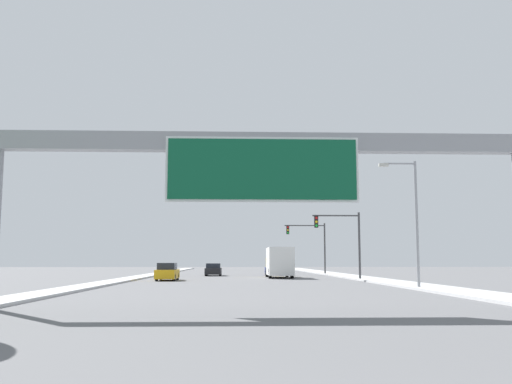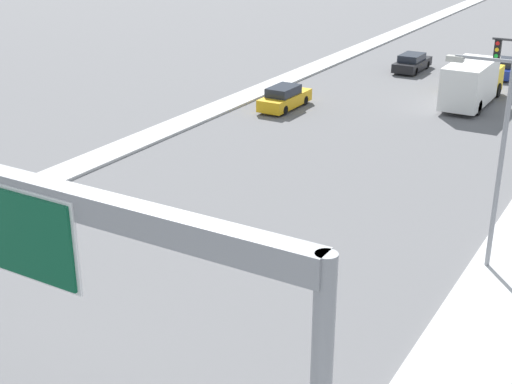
{
  "view_description": "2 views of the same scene",
  "coord_description": "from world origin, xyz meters",
  "px_view_note": "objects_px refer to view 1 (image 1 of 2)",
  "views": [
    {
      "loc": [
        -1.02,
        -3.39,
        1.78
      ],
      "look_at": [
        0.0,
        24.29,
        5.1
      ],
      "focal_mm": 40.0,
      "sensor_mm": 36.0,
      "label": 1
    },
    {
      "loc": [
        14.98,
        6.83,
        12.83
      ],
      "look_at": [
        1.73,
        29.25,
        2.23
      ],
      "focal_mm": 50.0,
      "sensor_mm": 36.0,
      "label": 2
    }
  ],
  "objects_px": {
    "traffic_light_mid_block": "(312,239)",
    "traffic_light_near_intersection": "(344,234)",
    "car_mid_center": "(167,272)",
    "sign_gantry": "(262,164)",
    "car_mid_right": "(213,270)",
    "street_lamp_right": "(412,213)",
    "car_near_right": "(273,269)",
    "truck_box_primary": "(279,262)"
  },
  "relations": [
    {
      "from": "sign_gantry",
      "to": "traffic_light_near_intersection",
      "type": "distance_m",
      "value": 31.39
    },
    {
      "from": "traffic_light_mid_block",
      "to": "street_lamp_right",
      "type": "xyz_separation_m",
      "value": [
        1.43,
        -36.19,
        0.36
      ]
    },
    {
      "from": "traffic_light_near_intersection",
      "to": "truck_box_primary",
      "type": "bearing_deg",
      "value": 127.45
    },
    {
      "from": "traffic_light_mid_block",
      "to": "car_mid_right",
      "type": "bearing_deg",
      "value": -158.62
    },
    {
      "from": "sign_gantry",
      "to": "car_near_right",
      "type": "height_order",
      "value": "sign_gantry"
    },
    {
      "from": "traffic_light_near_intersection",
      "to": "sign_gantry",
      "type": "bearing_deg",
      "value": -106.43
    },
    {
      "from": "car_mid_right",
      "to": "car_mid_center",
      "type": "distance_m",
      "value": 15.86
    },
    {
      "from": "traffic_light_near_intersection",
      "to": "traffic_light_mid_block",
      "type": "relative_size",
      "value": 0.95
    },
    {
      "from": "street_lamp_right",
      "to": "traffic_light_mid_block",
      "type": "bearing_deg",
      "value": 92.26
    },
    {
      "from": "sign_gantry",
      "to": "traffic_light_mid_block",
      "type": "height_order",
      "value": "sign_gantry"
    },
    {
      "from": "traffic_light_mid_block",
      "to": "traffic_light_near_intersection",
      "type": "bearing_deg",
      "value": -89.29
    },
    {
      "from": "truck_box_primary",
      "to": "traffic_light_near_intersection",
      "type": "relative_size",
      "value": 1.32
    },
    {
      "from": "car_mid_center",
      "to": "truck_box_primary",
      "type": "height_order",
      "value": "truck_box_primary"
    },
    {
      "from": "car_mid_right",
      "to": "traffic_light_near_intersection",
      "type": "distance_m",
      "value": 19.94
    },
    {
      "from": "car_mid_center",
      "to": "traffic_light_near_intersection",
      "type": "distance_m",
      "value": 16.23
    },
    {
      "from": "sign_gantry",
      "to": "car_mid_center",
      "type": "bearing_deg",
      "value": 103.19
    },
    {
      "from": "traffic_light_mid_block",
      "to": "street_lamp_right",
      "type": "distance_m",
      "value": 36.22
    },
    {
      "from": "car_mid_center",
      "to": "traffic_light_near_intersection",
      "type": "relative_size",
      "value": 0.77
    },
    {
      "from": "traffic_light_near_intersection",
      "to": "traffic_light_mid_block",
      "type": "xyz_separation_m",
      "value": [
        -0.25,
        20.0,
        0.25
      ]
    },
    {
      "from": "car_mid_center",
      "to": "sign_gantry",
      "type": "bearing_deg",
      "value": -76.81
    },
    {
      "from": "street_lamp_right",
      "to": "car_near_right",
      "type": "bearing_deg",
      "value": 101.21
    },
    {
      "from": "traffic_light_near_intersection",
      "to": "street_lamp_right",
      "type": "distance_m",
      "value": 16.24
    },
    {
      "from": "car_near_right",
      "to": "car_mid_center",
      "type": "distance_m",
      "value": 20.04
    },
    {
      "from": "sign_gantry",
      "to": "truck_box_primary",
      "type": "xyz_separation_m",
      "value": [
        3.5,
        37.1,
        -3.84
      ]
    },
    {
      "from": "car_mid_center",
      "to": "street_lamp_right",
      "type": "xyz_separation_m",
      "value": [
        17.05,
        -15.97,
        4.02
      ]
    },
    {
      "from": "car_mid_right",
      "to": "truck_box_primary",
      "type": "relative_size",
      "value": 0.59
    },
    {
      "from": "car_mid_center",
      "to": "traffic_light_near_intersection",
      "type": "bearing_deg",
      "value": 0.78
    },
    {
      "from": "car_mid_center",
      "to": "traffic_light_mid_block",
      "type": "height_order",
      "value": "traffic_light_mid_block"
    },
    {
      "from": "truck_box_primary",
      "to": "car_mid_right",
      "type": "bearing_deg",
      "value": 130.36
    },
    {
      "from": "traffic_light_near_intersection",
      "to": "street_lamp_right",
      "type": "relative_size",
      "value": 0.76
    },
    {
      "from": "truck_box_primary",
      "to": "street_lamp_right",
      "type": "distance_m",
      "value": 24.32
    },
    {
      "from": "car_mid_right",
      "to": "car_near_right",
      "type": "bearing_deg",
      "value": 12.87
    },
    {
      "from": "car_mid_right",
      "to": "street_lamp_right",
      "type": "relative_size",
      "value": 0.6
    },
    {
      "from": "sign_gantry",
      "to": "car_mid_right",
      "type": "height_order",
      "value": "sign_gantry"
    },
    {
      "from": "car_mid_center",
      "to": "street_lamp_right",
      "type": "relative_size",
      "value": 0.59
    },
    {
      "from": "sign_gantry",
      "to": "traffic_light_near_intersection",
      "type": "height_order",
      "value": "sign_gantry"
    },
    {
      "from": "car_near_right",
      "to": "truck_box_primary",
      "type": "relative_size",
      "value": 0.55
    },
    {
      "from": "sign_gantry",
      "to": "traffic_light_near_intersection",
      "type": "relative_size",
      "value": 3.33
    },
    {
      "from": "car_near_right",
      "to": "truck_box_primary",
      "type": "bearing_deg",
      "value": -90.0
    },
    {
      "from": "car_near_right",
      "to": "traffic_light_mid_block",
      "type": "xyz_separation_m",
      "value": [
        5.12,
        3.15,
        3.68
      ]
    },
    {
      "from": "sign_gantry",
      "to": "car_near_right",
      "type": "relative_size",
      "value": 4.59
    },
    {
      "from": "car_mid_right",
      "to": "traffic_light_near_intersection",
      "type": "xyz_separation_m",
      "value": [
        12.37,
        -15.25,
        3.45
      ]
    }
  ]
}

